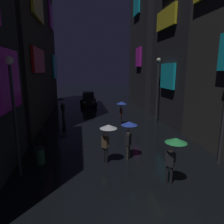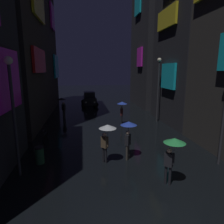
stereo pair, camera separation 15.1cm
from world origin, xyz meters
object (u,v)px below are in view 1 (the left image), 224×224
object	(u,v)px
bicycle_parked_at_storefront	(45,136)
streetlamp_right_far	(158,83)
pedestrian_far_right_blue	(121,107)
car_distant	(88,99)
pedestrian_near_crossing_clear	(107,133)
streetlamp_left_near	(13,104)
pedestrian_foreground_right_blue	(129,130)
pedestrian_midstreet_centre_green	(174,148)
trash_bin	(40,155)
pedestrian_foreground_left_black	(61,102)

from	to	relation	value
bicycle_parked_at_storefront	streetlamp_right_far	bearing A→B (deg)	22.45
pedestrian_far_right_blue	car_distant	distance (m)	10.79
streetlamp_right_far	bicycle_parked_at_storefront	bearing A→B (deg)	-157.55
pedestrian_near_crossing_clear	streetlamp_right_far	xyz separation A→B (m)	(5.80, 7.96, 2.00)
pedestrian_near_crossing_clear	streetlamp_left_near	xyz separation A→B (m)	(-4.20, -0.64, 1.73)
streetlamp_right_far	pedestrian_foreground_right_blue	bearing A→B (deg)	-121.02
streetlamp_right_far	pedestrian_midstreet_centre_green	bearing A→B (deg)	-107.80
pedestrian_near_crossing_clear	streetlamp_left_near	world-z (taller)	streetlamp_left_near
car_distant	trash_bin	distance (m)	17.58
pedestrian_near_crossing_clear	car_distant	xyz separation A→B (m)	(-0.24, 17.74, -0.74)
pedestrian_midstreet_centre_green	streetlamp_right_far	size ratio (longest dim) A/B	0.36
trash_bin	streetlamp_right_far	bearing A→B (deg)	38.83
pedestrian_near_crossing_clear	pedestrian_foreground_right_blue	xyz separation A→B (m)	(1.23, 0.36, 0.00)
car_distant	pedestrian_midstreet_centre_green	bearing A→B (deg)	-82.40
pedestrian_near_crossing_clear	car_distant	world-z (taller)	pedestrian_near_crossing_clear
car_distant	streetlamp_left_near	world-z (taller)	streetlamp_left_near
pedestrian_midstreet_centre_green	bicycle_parked_at_storefront	size ratio (longest dim) A/B	1.16
pedestrian_foreground_right_blue	bicycle_parked_at_storefront	distance (m)	6.34
bicycle_parked_at_storefront	pedestrian_foreground_right_blue	bearing A→B (deg)	-35.83
pedestrian_foreground_left_black	streetlamp_right_far	xyz separation A→B (m)	(9.00, -2.60, 2.00)
pedestrian_far_right_blue	car_distant	xyz separation A→B (m)	(-2.50, 10.47, -0.74)
pedestrian_near_crossing_clear	trash_bin	size ratio (longest dim) A/B	2.28
bicycle_parked_at_storefront	pedestrian_near_crossing_clear	bearing A→B (deg)	-46.40
pedestrian_foreground_left_black	trash_bin	xyz separation A→B (m)	(-0.30, -10.08, -1.20)
pedestrian_far_right_blue	streetlamp_left_near	size ratio (longest dim) A/B	0.39
pedestrian_foreground_right_blue	pedestrian_near_crossing_clear	bearing A→B (deg)	-163.75
pedestrian_foreground_right_blue	streetlamp_left_near	size ratio (longest dim) A/B	0.39
pedestrian_foreground_right_blue	bicycle_parked_at_storefront	xyz separation A→B (m)	(-5.03, 3.63, -1.28)
pedestrian_foreground_left_black	streetlamp_left_near	distance (m)	11.37
car_distant	bicycle_parked_at_storefront	bearing A→B (deg)	-104.52
car_distant	pedestrian_foreground_right_blue	bearing A→B (deg)	-85.17
pedestrian_foreground_right_blue	trash_bin	world-z (taller)	pedestrian_foreground_right_blue
streetlamp_left_near	pedestrian_foreground_right_blue	bearing A→B (deg)	10.40
streetlamp_left_near	trash_bin	bearing A→B (deg)	57.75
pedestrian_far_right_blue	trash_bin	distance (m)	8.99
pedestrian_foreground_left_black	streetlamp_right_far	distance (m)	9.57
pedestrian_foreground_left_black	bicycle_parked_at_storefront	bearing A→B (deg)	-95.26
pedestrian_midstreet_centre_green	pedestrian_near_crossing_clear	size ratio (longest dim) A/B	1.00
pedestrian_near_crossing_clear	car_distant	distance (m)	17.75
pedestrian_foreground_left_black	pedestrian_midstreet_centre_green	xyz separation A→B (m)	(5.65, -13.01, 0.00)
pedestrian_foreground_left_black	pedestrian_near_crossing_clear	size ratio (longest dim) A/B	1.00
pedestrian_far_right_blue	pedestrian_foreground_left_black	bearing A→B (deg)	148.95
pedestrian_foreground_left_black	bicycle_parked_at_storefront	distance (m)	6.71
bicycle_parked_at_storefront	car_distant	bearing A→B (deg)	75.48
car_distant	pedestrian_foreground_left_black	bearing A→B (deg)	-112.38
trash_bin	pedestrian_midstreet_centre_green	bearing A→B (deg)	-26.19
pedestrian_midstreet_centre_green	streetlamp_left_near	distance (m)	7.11
streetlamp_right_far	pedestrian_near_crossing_clear	bearing A→B (deg)	-126.09
pedestrian_foreground_left_black	streetlamp_right_far	world-z (taller)	streetlamp_right_far
pedestrian_foreground_left_black	car_distant	bearing A→B (deg)	67.62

